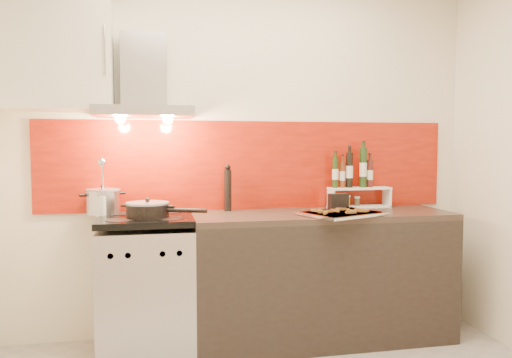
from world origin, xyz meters
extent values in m
cube|color=silver|center=(0.00, 1.40, 1.30)|extent=(3.40, 0.02, 2.60)
cube|color=maroon|center=(0.05, 1.39, 1.22)|extent=(3.00, 0.02, 0.64)
cube|color=#B7B7BA|center=(-0.70, 1.10, 0.42)|extent=(0.60, 0.60, 0.84)
cube|color=black|center=(-0.70, 0.81, 0.33)|extent=(0.50, 0.02, 0.40)
cube|color=#B7B7BA|center=(-0.70, 0.81, 0.72)|extent=(0.56, 0.02, 0.12)
cube|color=#FF190C|center=(-0.70, 0.81, 0.72)|extent=(0.10, 0.01, 0.04)
cube|color=black|center=(-0.70, 1.10, 0.89)|extent=(0.60, 0.60, 0.04)
cube|color=black|center=(0.50, 1.10, 0.43)|extent=(1.80, 0.60, 0.86)
cube|color=#2B241A|center=(0.50, 1.10, 0.88)|extent=(1.80, 0.60, 0.04)
cube|color=#B7B7BA|center=(-0.70, 1.15, 1.58)|extent=(0.62, 0.50, 0.06)
cube|color=#B7B7BA|center=(-0.70, 1.30, 1.86)|extent=(0.30, 0.18, 0.50)
sphere|color=#FFD18C|center=(-0.85, 1.15, 1.54)|extent=(0.07, 0.07, 0.07)
sphere|color=#FFD18C|center=(-0.55, 1.15, 1.54)|extent=(0.07, 0.07, 0.07)
cube|color=silver|center=(-1.25, 1.22, 1.95)|extent=(0.70, 0.35, 0.72)
cylinder|color=#B7B7BA|center=(-0.98, 1.27, 0.99)|extent=(0.22, 0.22, 0.15)
cylinder|color=#99999E|center=(-0.98, 1.27, 1.07)|extent=(0.22, 0.22, 0.01)
sphere|color=black|center=(-0.98, 1.27, 1.09)|extent=(0.03, 0.03, 0.03)
cylinder|color=black|center=(-0.69, 1.04, 0.95)|extent=(0.27, 0.27, 0.08)
cylinder|color=#99999E|center=(-0.69, 1.04, 1.00)|extent=(0.27, 0.27, 0.01)
sphere|color=black|center=(-0.69, 1.04, 1.02)|extent=(0.03, 0.03, 0.03)
cylinder|color=black|center=(-0.44, 0.94, 0.96)|extent=(0.25, 0.12, 0.03)
cylinder|color=silver|center=(-0.98, 1.20, 0.97)|extent=(0.08, 0.08, 0.13)
cylinder|color=silver|center=(-0.97, 1.20, 1.14)|extent=(0.01, 0.06, 0.25)
sphere|color=silver|center=(-0.97, 1.14, 1.26)|extent=(0.05, 0.05, 0.05)
cylinder|color=black|center=(-0.13, 1.30, 1.05)|extent=(0.05, 0.05, 0.29)
sphere|color=black|center=(-0.13, 1.30, 1.21)|extent=(0.04, 0.04, 0.04)
cube|color=white|center=(0.86, 1.29, 0.91)|extent=(0.47, 0.13, 0.01)
cube|color=white|center=(0.63, 1.29, 0.97)|extent=(0.01, 0.13, 0.13)
cube|color=white|center=(1.08, 1.29, 0.97)|extent=(0.02, 0.13, 0.13)
cube|color=white|center=(0.86, 1.29, 1.04)|extent=(0.47, 0.13, 0.02)
cylinder|color=black|center=(0.67, 1.29, 1.16)|extent=(0.05, 0.05, 0.22)
cylinder|color=#622910|center=(0.72, 1.29, 1.15)|extent=(0.04, 0.04, 0.19)
cylinder|color=black|center=(0.78, 1.29, 1.18)|extent=(0.05, 0.05, 0.26)
cylinder|color=black|center=(0.89, 1.29, 1.20)|extent=(0.05, 0.05, 0.30)
cylinder|color=#491713|center=(0.94, 1.29, 1.15)|extent=(0.05, 0.05, 0.20)
cylinder|color=beige|center=(0.69, 1.29, 0.95)|extent=(0.04, 0.04, 0.07)
cylinder|color=#9D721A|center=(0.77, 1.29, 0.95)|extent=(0.04, 0.04, 0.07)
cylinder|color=#4B3D25|center=(0.84, 1.29, 0.94)|extent=(0.04, 0.04, 0.06)
cube|color=black|center=(0.65, 1.18, 0.96)|extent=(0.15, 0.08, 0.12)
cube|color=silver|center=(0.58, 0.93, 0.91)|extent=(0.58, 0.52, 0.01)
cube|color=silver|center=(0.58, 0.93, 0.92)|extent=(0.61, 0.55, 0.01)
cube|color=red|center=(0.58, 0.93, 0.92)|extent=(0.53, 0.47, 0.01)
cube|color=brown|center=(0.49, 0.93, 0.93)|extent=(0.07, 0.04, 0.02)
cube|color=brown|center=(0.64, 0.88, 0.93)|extent=(0.03, 0.07, 0.02)
cube|color=brown|center=(0.74, 0.92, 0.93)|extent=(0.07, 0.03, 0.02)
cube|color=brown|center=(0.43, 0.95, 0.93)|extent=(0.04, 0.07, 0.02)
cube|color=brown|center=(0.63, 0.95, 0.93)|extent=(0.03, 0.07, 0.02)
cube|color=brown|center=(0.61, 0.85, 0.93)|extent=(0.06, 0.02, 0.02)
cube|color=brown|center=(0.60, 1.01, 0.93)|extent=(0.07, 0.02, 0.02)
cube|color=brown|center=(0.67, 0.91, 0.93)|extent=(0.05, 0.06, 0.02)
cube|color=brown|center=(0.71, 0.90, 0.93)|extent=(0.07, 0.04, 0.02)
cube|color=brown|center=(0.61, 1.02, 0.93)|extent=(0.07, 0.03, 0.02)
cube|color=brown|center=(0.44, 0.86, 0.93)|extent=(0.05, 0.06, 0.02)
cube|color=brown|center=(0.54, 0.95, 0.93)|extent=(0.05, 0.06, 0.02)
cube|color=brown|center=(0.72, 0.97, 0.93)|extent=(0.06, 0.02, 0.02)
cube|color=brown|center=(0.45, 1.00, 0.93)|extent=(0.06, 0.06, 0.02)
cube|color=brown|center=(0.41, 0.98, 0.93)|extent=(0.04, 0.07, 0.02)
cube|color=brown|center=(0.44, 0.91, 0.93)|extent=(0.06, 0.02, 0.02)
camera|label=1|loc=(-0.64, -2.18, 1.37)|focal=35.00mm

